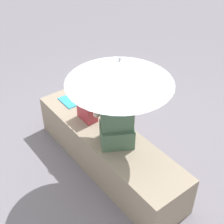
{
  "coord_description": "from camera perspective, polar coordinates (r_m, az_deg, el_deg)",
  "views": [
    {
      "loc": [
        -2.16,
        1.6,
        2.82
      ],
      "look_at": [
        -0.09,
        0.0,
        0.84
      ],
      "focal_mm": 51.75,
      "sensor_mm": 36.0,
      "label": 1
    }
  ],
  "objects": [
    {
      "name": "stone_bench",
      "position": [
        3.73,
        -0.78,
        -6.67
      ],
      "size": [
        2.13,
        0.55,
        0.49
      ],
      "primitive_type": "cube",
      "color": "gray",
      "rests_on": "ground"
    },
    {
      "name": "handbag_black",
      "position": [
        3.69,
        -4.41,
        0.49
      ],
      "size": [
        0.24,
        0.18,
        0.28
      ],
      "color": "#B2333D",
      "rests_on": "stone_bench"
    },
    {
      "name": "ground_plane",
      "position": [
        3.9,
        -0.75,
        -9.29
      ],
      "size": [
        14.0,
        14.0,
        0.0
      ],
      "primitive_type": "plane",
      "color": "slate"
    },
    {
      "name": "magazine",
      "position": [
        4.08,
        -7.42,
        1.95
      ],
      "size": [
        0.28,
        0.2,
        0.01
      ],
      "primitive_type": "cube",
      "rotation": [
        0.0,
        0.0,
        -0.02
      ],
      "color": "#339ED1",
      "rests_on": "stone_bench"
    },
    {
      "name": "parasol",
      "position": [
        2.86,
        1.34,
        7.16
      ],
      "size": [
        1.0,
        1.0,
        1.05
      ],
      "color": "#B7B7BC",
      "rests_on": "stone_bench"
    },
    {
      "name": "person_seated",
      "position": [
        3.21,
        0.9,
        -0.22
      ],
      "size": [
        0.41,
        0.51,
        0.9
      ],
      "color": "#47664C",
      "rests_on": "stone_bench"
    }
  ]
}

